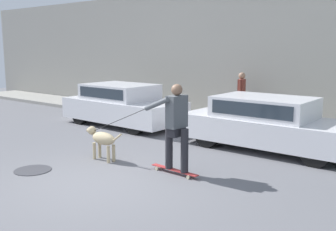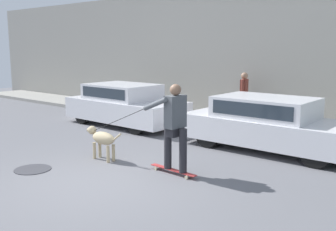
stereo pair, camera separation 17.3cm
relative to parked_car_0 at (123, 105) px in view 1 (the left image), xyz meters
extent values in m
plane|color=slate|center=(3.62, -4.13, -0.65)|extent=(36.00, 36.00, 0.00)
cube|color=gray|center=(3.62, 3.11, 1.61)|extent=(32.00, 0.30, 4.51)
cube|color=gray|center=(3.62, 1.97, -0.58)|extent=(30.00, 1.95, 0.13)
cylinder|color=black|center=(1.31, 0.76, -0.34)|extent=(0.61, 0.21, 0.60)
cylinder|color=black|center=(1.28, -0.80, -0.34)|extent=(0.61, 0.21, 0.60)
cylinder|color=black|center=(-1.19, 0.80, -0.34)|extent=(0.61, 0.21, 0.60)
cylinder|color=black|center=(-1.22, -0.75, -0.34)|extent=(0.61, 0.21, 0.60)
cube|color=silver|center=(0.04, 0.00, -0.14)|extent=(4.06, 1.86, 0.65)
cube|color=silver|center=(-0.12, 0.00, 0.43)|extent=(2.25, 1.65, 0.49)
cube|color=#28333D|center=(-0.13, -0.81, 0.46)|extent=(1.95, 0.05, 0.31)
cylinder|color=black|center=(6.38, 0.73, -0.32)|extent=(0.65, 0.20, 0.65)
cylinder|color=black|center=(6.38, -0.73, -0.32)|extent=(0.65, 0.20, 0.65)
cylinder|color=black|center=(3.70, 0.73, -0.32)|extent=(0.65, 0.20, 0.65)
cylinder|color=black|center=(3.70, -0.73, -0.32)|extent=(0.65, 0.20, 0.65)
cube|color=silver|center=(5.04, 0.00, -0.15)|extent=(4.32, 1.70, 0.60)
cube|color=silver|center=(4.86, 0.00, 0.40)|extent=(2.30, 1.53, 0.50)
cube|color=#28333D|center=(4.86, -0.77, 0.42)|extent=(2.02, 0.01, 0.32)
cylinder|color=tan|center=(2.31, -3.22, -0.46)|extent=(0.07, 0.07, 0.38)
cylinder|color=tan|center=(2.31, -3.06, -0.46)|extent=(0.07, 0.07, 0.38)
cylinder|color=tan|center=(2.78, -3.23, -0.46)|extent=(0.07, 0.07, 0.38)
cylinder|color=tan|center=(2.78, -3.08, -0.46)|extent=(0.07, 0.07, 0.38)
ellipsoid|color=tan|center=(2.54, -3.15, -0.15)|extent=(0.68, 0.30, 0.28)
sphere|color=tan|center=(2.15, -3.14, -0.02)|extent=(0.20, 0.20, 0.20)
cylinder|color=tan|center=(2.06, -3.13, -0.04)|extent=(0.11, 0.09, 0.09)
cylinder|color=tan|center=(2.98, -3.16, -0.07)|extent=(0.27, 0.05, 0.21)
cylinder|color=beige|center=(3.93, -2.98, -0.61)|extent=(0.07, 0.03, 0.07)
cylinder|color=beige|center=(3.94, -2.83, -0.61)|extent=(0.07, 0.03, 0.07)
cylinder|color=beige|center=(4.75, -3.03, -0.61)|extent=(0.07, 0.03, 0.07)
cylinder|color=beige|center=(4.76, -2.88, -0.61)|extent=(0.07, 0.03, 0.07)
cube|color=#A82D2D|center=(4.34, -2.93, -0.57)|extent=(1.15, 0.19, 0.02)
cylinder|color=#232328|center=(4.20, -2.92, -0.13)|extent=(0.15, 0.15, 0.86)
cylinder|color=#232328|center=(4.60, -2.94, -0.13)|extent=(0.15, 0.15, 0.86)
cube|color=#232328|center=(4.40, -2.93, 0.21)|extent=(0.20, 0.35, 0.17)
cube|color=#4C5156|center=(4.40, -2.93, 0.61)|extent=(0.24, 0.44, 0.63)
sphere|color=brown|center=(4.40, -2.93, 1.03)|extent=(0.22, 0.22, 0.22)
cylinder|color=#4C5156|center=(4.42, -2.67, 0.57)|extent=(0.09, 0.09, 0.59)
cylinder|color=#4C5156|center=(4.11, -3.19, 0.76)|extent=(0.59, 0.11, 0.31)
cylinder|color=black|center=(2.99, -3.16, 0.30)|extent=(1.69, 0.06, 0.71)
cylinder|color=#28282D|center=(2.96, 2.43, -0.12)|extent=(0.13, 0.13, 0.78)
cylinder|color=#28282D|center=(3.00, 2.28, -0.12)|extent=(0.13, 0.13, 0.78)
cube|color=brown|center=(2.98, 2.36, 0.55)|extent=(0.27, 0.40, 0.57)
cylinder|color=brown|center=(2.92, 2.57, 0.57)|extent=(0.08, 0.08, 0.54)
cylinder|color=brown|center=(3.04, 2.14, 0.57)|extent=(0.08, 0.08, 0.54)
sphere|color=#997056|center=(2.98, 2.36, 0.95)|extent=(0.22, 0.22, 0.22)
cube|color=#1E569E|center=(2.92, 2.57, 0.15)|extent=(0.17, 0.31, 0.29)
cylinder|color=#38383D|center=(1.96, -4.56, -0.64)|extent=(0.74, 0.74, 0.01)
camera|label=1|loc=(8.90, -8.87, 1.82)|focal=42.00mm
camera|label=2|loc=(9.03, -8.76, 1.82)|focal=42.00mm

